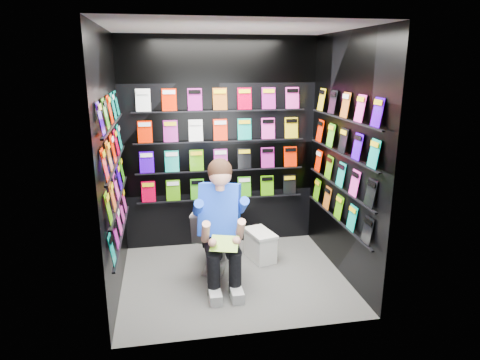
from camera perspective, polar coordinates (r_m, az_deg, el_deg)
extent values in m
plane|color=#585856|center=(4.81, -0.79, -12.95)|extent=(2.40, 2.40, 0.00)
plane|color=white|center=(4.24, -0.93, 19.69)|extent=(2.40, 2.40, 0.00)
cube|color=black|center=(5.31, -2.66, 4.73)|extent=(2.40, 0.04, 2.60)
cube|color=black|center=(3.39, 1.96, -1.46)|extent=(2.40, 0.04, 2.60)
cube|color=black|center=(4.31, -16.78, 1.56)|extent=(0.04, 2.00, 2.60)
cube|color=black|center=(4.69, 13.78, 2.85)|extent=(0.04, 2.00, 2.60)
imported|color=white|center=(4.96, -3.30, -7.35)|extent=(0.63, 0.84, 0.73)
cube|color=silver|center=(5.18, 2.70, -8.82)|extent=(0.33, 0.47, 0.32)
cube|color=silver|center=(5.11, 2.73, -7.04)|extent=(0.36, 0.49, 0.03)
cube|color=#16932C|center=(4.21, -2.08, -8.48)|extent=(0.31, 0.23, 0.11)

